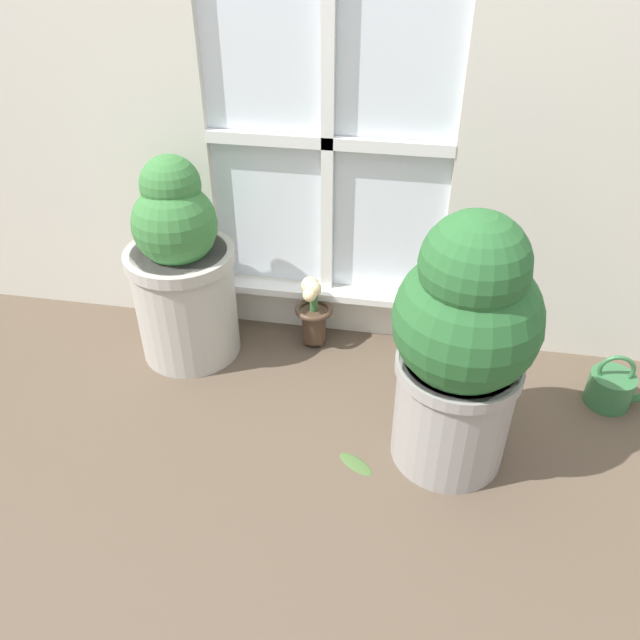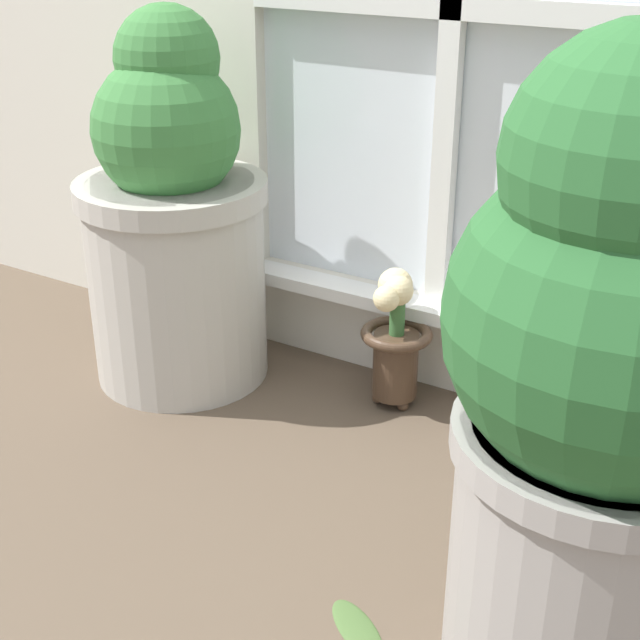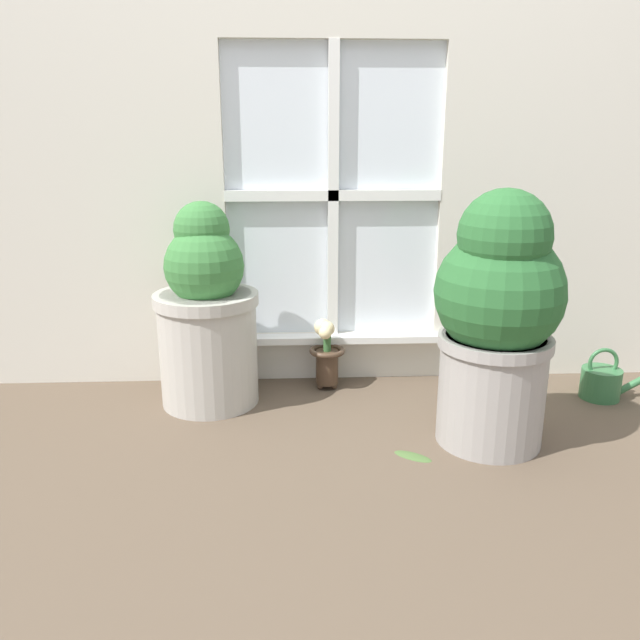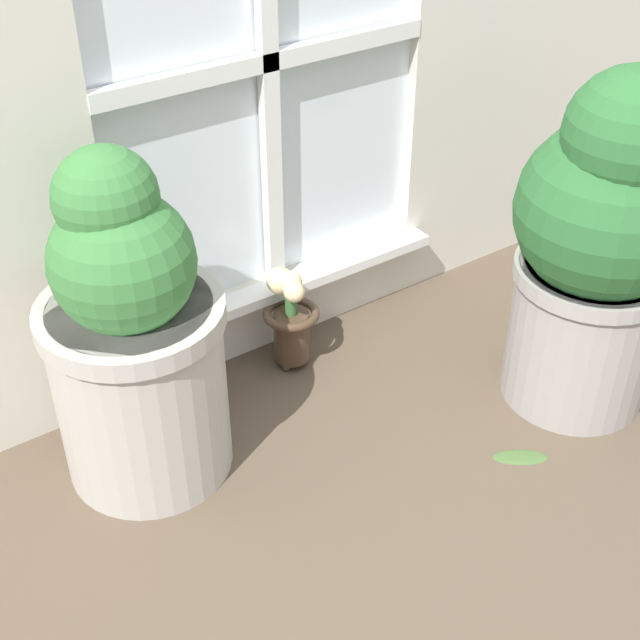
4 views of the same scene
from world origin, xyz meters
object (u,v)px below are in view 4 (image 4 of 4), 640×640
at_px(potted_plant_left, 133,337).
at_px(potted_plant_right, 603,241).
at_px(watering_can, 617,247).
at_px(flower_vase, 290,316).

relative_size(potted_plant_left, potted_plant_right, 0.91).
bearing_deg(watering_can, flower_vase, 171.71).
bearing_deg(flower_vase, potted_plant_left, -165.87).
bearing_deg(potted_plant_right, watering_can, 31.21).
height_order(potted_plant_right, flower_vase, potted_plant_right).
height_order(potted_plant_right, watering_can, potted_plant_right).
xyz_separation_m(potted_plant_left, flower_vase, (0.39, 0.10, -0.17)).
bearing_deg(flower_vase, potted_plant_right, -43.46).
xyz_separation_m(potted_plant_right, watering_can, (0.48, 0.29, -0.32)).
distance_m(potted_plant_right, flower_vase, 0.66).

